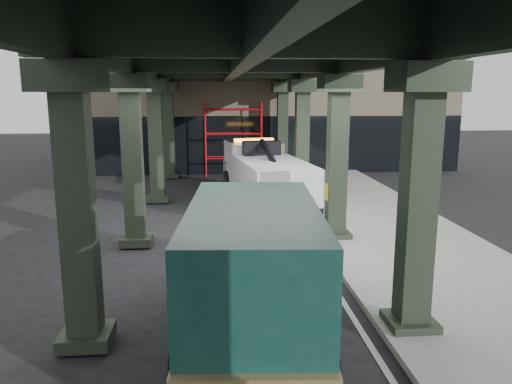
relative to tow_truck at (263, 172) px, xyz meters
name	(u,v)px	position (x,y,z in m)	size (l,w,h in m)	color
ground	(256,265)	(-0.93, -7.49, -1.29)	(90.00, 90.00, 0.00)	black
sidewalk	(394,237)	(3.57, -5.49, -1.22)	(5.00, 40.00, 0.15)	gray
lane_stripe	(306,241)	(0.77, -5.49, -1.28)	(0.12, 38.00, 0.01)	silver
viaduct	(236,57)	(-1.33, -5.49, 4.17)	(7.40, 32.00, 6.40)	#202A1F
building	(261,100)	(1.07, 12.51, 2.71)	(22.00, 10.00, 8.00)	#C6B793
scaffolding	(233,137)	(-0.93, 7.15, 0.82)	(3.08, 0.88, 4.00)	red
tow_truck	(263,172)	(0.00, 0.00, 0.00)	(3.25, 8.28, 2.65)	black
towed_van	(253,263)	(-1.30, -11.16, 0.07)	(2.88, 6.38, 2.53)	#103933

